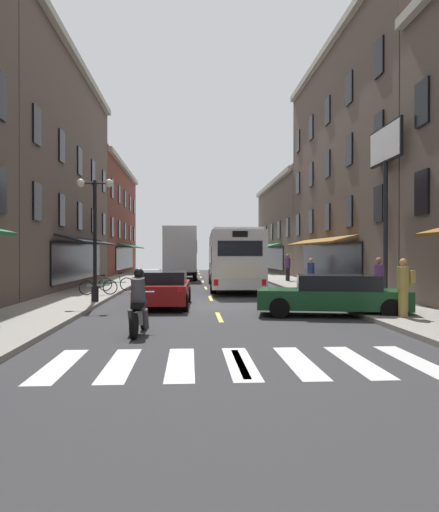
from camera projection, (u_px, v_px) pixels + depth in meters
ground_plane at (214, 307)px, 19.04m from camera, size 34.80×80.00×0.10m
lane_centre_dashes at (214, 306)px, 18.79m from camera, size 0.14×73.90×0.01m
crosswalk_near at (240, 363)px, 9.06m from camera, size 7.10×2.80×0.01m
sidewalk_left at (60, 305)px, 18.68m from camera, size 3.00×80.00×0.14m
sidewalk_right at (362, 303)px, 19.40m from camera, size 3.00×80.00×0.14m
billboard_sign at (386, 166)px, 19.93m from camera, size 0.40×3.10×7.11m
transit_bus at (232, 259)px, 28.37m from camera, size 2.91×12.27×3.27m
box_truck at (181, 253)px, 37.62m from camera, size 2.49×7.33×3.96m
sedan_near at (333, 295)px, 15.87m from camera, size 5.01×2.60×1.33m
sedan_mid at (183, 267)px, 46.51m from camera, size 2.03×4.50×1.34m
sedan_far at (164, 288)px, 18.60m from camera, size 2.06×4.76×1.35m
motorcycle_rider at (139, 306)px, 12.25m from camera, size 0.62×2.07×1.66m
bicycle_near at (98, 287)px, 22.25m from camera, size 1.69×0.49×0.91m
bicycle_mid at (116, 284)px, 24.62m from camera, size 1.70×0.48×0.91m
pedestrian_near at (404, 286)px, 14.50m from camera, size 0.51×0.36×1.74m
pedestrian_mid at (311, 273)px, 25.55m from camera, size 0.36×0.36×1.63m
pedestrian_far at (379, 281)px, 17.63m from camera, size 0.36×0.36×1.74m
pedestrian_rear at (288, 267)px, 33.43m from camera, size 0.36×0.36×1.83m
street_lamp_twin at (95, 233)px, 19.13m from camera, size 1.42×0.32×4.80m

